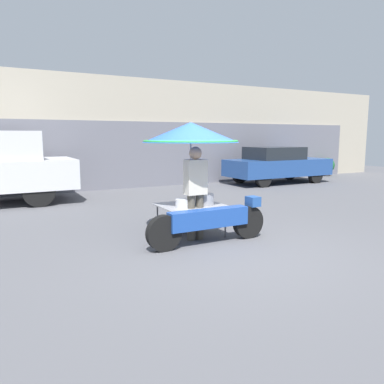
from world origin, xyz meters
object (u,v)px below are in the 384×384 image
vendor_person (195,188)px  parked_car (277,164)px  potted_plant (327,166)px  vendor_motorcycle_cart (193,150)px

vendor_person → parked_car: (6.91, 5.74, -0.20)m
vendor_person → potted_plant: vendor_person is taller
parked_car → potted_plant: (3.89, 0.95, -0.26)m
vendor_motorcycle_cart → potted_plant: bearing=31.1°
vendor_motorcycle_cart → vendor_person: size_ratio=1.36×
vendor_person → parked_car: bearing=39.7°
vendor_person → potted_plant: 12.72m
potted_plant → vendor_person: bearing=-148.2°
vendor_motorcycle_cart → potted_plant: (10.73, 6.48, -1.13)m
parked_car → vendor_motorcycle_cart: bearing=-141.0°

